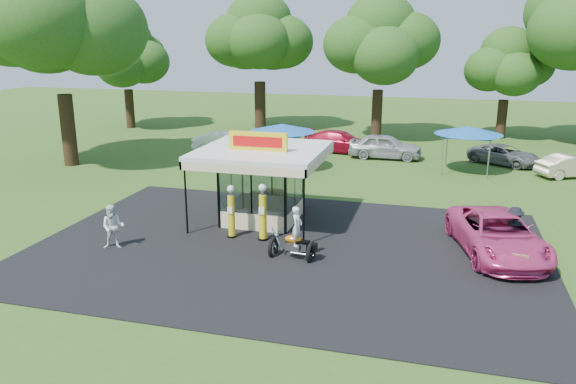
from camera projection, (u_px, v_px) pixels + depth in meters
name	position (u px, v px, depth m)	size (l,w,h in m)	color
ground	(273.00, 267.00, 20.52)	(120.00, 120.00, 0.00)	#34581B
asphalt_apron	(287.00, 248.00, 22.37)	(20.00, 14.00, 0.04)	black
gas_station_kiosk	(262.00, 183.00, 25.18)	(5.40, 5.40, 4.18)	white
gas_pump_left	(231.00, 213.00, 23.26)	(0.42, 0.42, 2.27)	black
gas_pump_right	(263.00, 213.00, 22.93)	(0.45, 0.45, 2.43)	black
motorcycle	(295.00, 238.00, 21.07)	(1.85, 0.99, 2.16)	black
spare_tires	(233.00, 217.00, 25.16)	(0.86, 0.78, 0.70)	black
a_frame_sign	(520.00, 266.00, 19.44)	(0.58, 0.57, 0.98)	#593819
kiosk_car	(276.00, 198.00, 27.58)	(1.13, 2.82, 0.96)	yellow
pink_sedan	(497.00, 234.00, 21.52)	(2.72, 5.90, 1.64)	#D63A7C
spectator_west	(113.00, 227.00, 22.12)	(0.88, 0.68, 1.81)	white
spectator_east_a	(514.00, 230.00, 21.78)	(1.18, 0.68, 1.83)	black
bg_car_a	(223.00, 142.00, 40.45)	(1.51, 4.32, 1.42)	white
bg_car_b	(340.00, 142.00, 40.46)	(2.15, 5.29, 1.54)	#A10C23
bg_car_c	(385.00, 146.00, 38.39)	(1.98, 4.92, 1.68)	#A2A3A7
bg_car_d	(504.00, 155.00, 36.65)	(2.11, 4.58, 1.27)	slate
bg_car_e	(571.00, 166.00, 33.37)	(1.42, 4.08, 1.34)	#C6B697
tent_west	(282.00, 128.00, 34.79)	(4.13, 4.13, 2.89)	gray
tent_east	(469.00, 131.00, 34.08)	(4.07, 4.07, 2.85)	gray
oak_far_a	(126.00, 59.00, 49.75)	(8.14, 8.14, 9.65)	black
oak_far_b	(259.00, 44.00, 48.86)	(9.71, 9.71, 11.59)	black
oak_far_c	(380.00, 50.00, 44.14)	(9.45, 9.45, 11.14)	black
oak_far_d	(507.00, 70.00, 44.73)	(7.28, 7.28, 8.67)	black
oak_near	(58.00, 30.00, 34.41)	(11.75, 11.75, 13.53)	black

